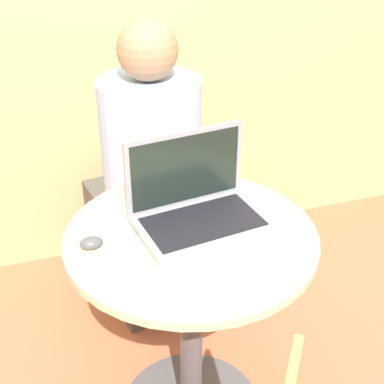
{
  "coord_description": "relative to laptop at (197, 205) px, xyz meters",
  "views": [
    {
      "loc": [
        -0.38,
        -1.15,
        1.59
      ],
      "look_at": [
        0.02,
        0.05,
        0.85
      ],
      "focal_mm": 50.0,
      "sensor_mm": 36.0,
      "label": 1
    }
  ],
  "objects": [
    {
      "name": "round_table",
      "position": [
        -0.03,
        -0.05,
        -0.29
      ],
      "size": [
        0.7,
        0.7,
        0.75
      ],
      "color": "#4C4C51",
      "rests_on": "ground_plane"
    },
    {
      "name": "laptop",
      "position": [
        0.0,
        0.0,
        0.0
      ],
      "size": [
        0.39,
        0.28,
        0.25
      ],
      "color": "gray",
      "rests_on": "round_table"
    },
    {
      "name": "cell_phone",
      "position": [
        -0.23,
        -0.05,
        -0.05
      ],
      "size": [
        0.08,
        0.11,
        0.02
      ],
      "color": "silver",
      "rests_on": "round_table"
    },
    {
      "name": "computer_mouse",
      "position": [
        -0.31,
        -0.03,
        -0.04
      ],
      "size": [
        0.06,
        0.04,
        0.03
      ],
      "color": "#4C4C51",
      "rests_on": "round_table"
    },
    {
      "name": "person_seated",
      "position": [
        -0.01,
        0.59,
        -0.3
      ],
      "size": [
        0.43,
        0.59,
        1.21
      ],
      "color": "#4C4742",
      "rests_on": "ground_plane"
    }
  ]
}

